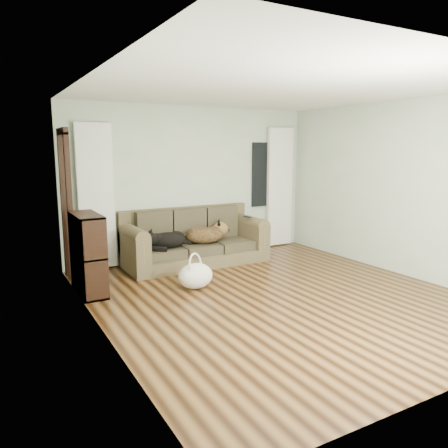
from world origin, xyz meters
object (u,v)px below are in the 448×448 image
sofa (196,237)px  dog_shepherd (206,234)px  tote_bag (196,277)px  dog_black_lab (165,240)px  bookshelf (88,256)px

sofa → dog_shepherd: sofa is taller
dog_shepherd → tote_bag: (-0.73, -1.12, -0.33)m
dog_black_lab → tote_bag: (0.00, -1.07, -0.32)m
sofa → tote_bag: 1.35m
sofa → dog_black_lab: bearing=-169.2°
dog_shepherd → bookshelf: bearing=25.3°
sofa → bookshelf: bearing=-160.9°
dog_shepherd → tote_bag: dog_shepherd is taller
sofa → tote_bag: size_ratio=4.83×
dog_shepherd → bookshelf: size_ratio=0.62×
dog_black_lab → bookshelf: size_ratio=0.57×
sofa → dog_shepherd: 0.18m
sofa → tote_bag: sofa is taller
sofa → dog_shepherd: (0.16, -0.07, 0.04)m
dog_shepherd → sofa: bearing=-13.9°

